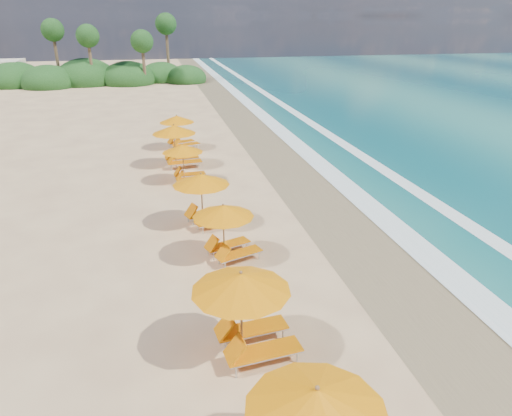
% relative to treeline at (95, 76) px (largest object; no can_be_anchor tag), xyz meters
% --- Properties ---
extents(ground, '(160.00, 160.00, 0.00)m').
position_rel_treeline_xyz_m(ground, '(9.94, -45.51, -1.00)').
color(ground, '#DBB380').
rests_on(ground, ground).
extents(wet_sand, '(4.00, 160.00, 0.01)m').
position_rel_treeline_xyz_m(wet_sand, '(13.94, -45.51, -0.99)').
color(wet_sand, olive).
rests_on(wet_sand, ground).
extents(surf_foam, '(4.00, 160.00, 0.01)m').
position_rel_treeline_xyz_m(surf_foam, '(16.64, -45.51, -0.97)').
color(surf_foam, white).
rests_on(surf_foam, ground).
extents(station_2, '(2.73, 2.57, 2.37)m').
position_rel_treeline_xyz_m(station_2, '(8.37, -51.82, 0.33)').
color(station_2, olive).
rests_on(station_2, ground).
extents(station_3, '(2.65, 2.60, 2.07)m').
position_rel_treeline_xyz_m(station_3, '(8.66, -46.91, 0.16)').
color(station_3, olive).
rests_on(station_3, ground).
extents(station_4, '(2.86, 2.81, 2.22)m').
position_rel_treeline_xyz_m(station_4, '(8.27, -43.98, 0.25)').
color(station_4, olive).
rests_on(station_4, ground).
extents(station_5, '(2.26, 2.12, 2.01)m').
position_rel_treeline_xyz_m(station_5, '(7.94, -38.69, 0.13)').
color(station_5, olive).
rests_on(station_5, ground).
extents(station_6, '(2.71, 2.55, 2.38)m').
position_rel_treeline_xyz_m(station_6, '(7.73, -35.88, 0.34)').
color(station_6, olive).
rests_on(station_6, ground).
extents(station_7, '(2.75, 2.69, 2.15)m').
position_rel_treeline_xyz_m(station_7, '(8.06, -32.14, 0.21)').
color(station_7, olive).
rests_on(station_7, ground).
extents(treeline, '(25.80, 8.80, 9.74)m').
position_rel_treeline_xyz_m(treeline, '(0.00, 0.00, 0.00)').
color(treeline, '#163D14').
rests_on(treeline, ground).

